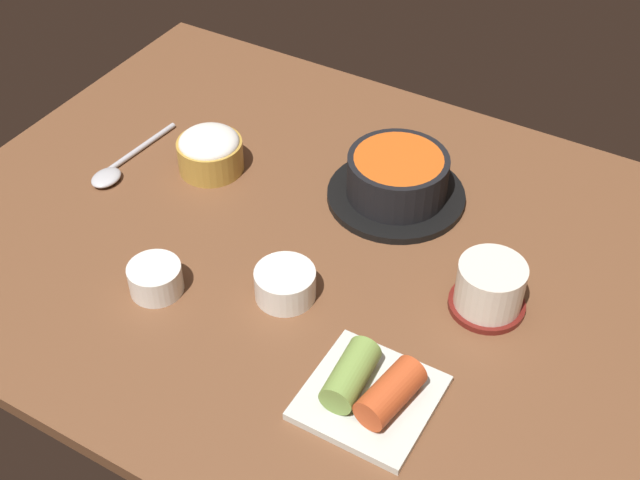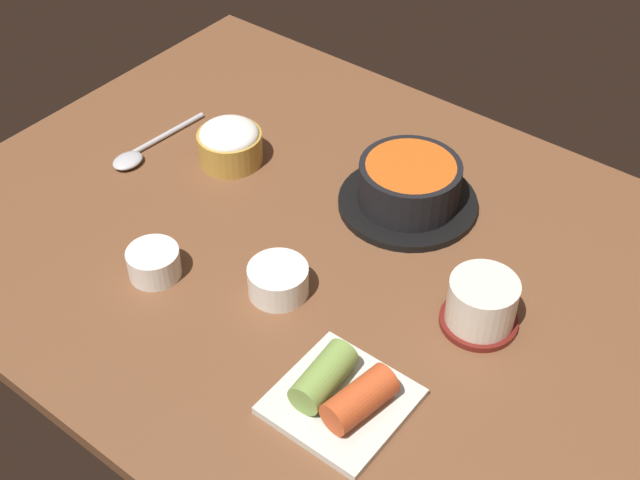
{
  "view_description": "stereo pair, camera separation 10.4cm",
  "coord_description": "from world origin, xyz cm",
  "px_view_note": "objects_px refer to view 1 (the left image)",
  "views": [
    {
      "loc": [
        40.37,
        -68.04,
        75.38
      ],
      "look_at": [
        2.0,
        -2.0,
        5.0
      ],
      "focal_mm": 47.36,
      "sensor_mm": 36.0,
      "label": 1
    },
    {
      "loc": [
        48.97,
        -62.24,
        75.38
      ],
      "look_at": [
        2.0,
        -2.0,
        5.0
      ],
      "focal_mm": 47.36,
      "sensor_mm": 36.0,
      "label": 2
    }
  ],
  "objects_px": {
    "banchan_cup_center": "(285,283)",
    "spoon": "(116,169)",
    "kimchi_plate": "(370,390)",
    "stone_pot": "(397,180)",
    "tea_cup_with_saucer": "(490,287)",
    "side_bowl_near": "(155,278)",
    "rice_bowl": "(210,150)"
  },
  "relations": [
    {
      "from": "kimchi_plate",
      "to": "stone_pot",
      "type": "bearing_deg",
      "value": 111.65
    },
    {
      "from": "kimchi_plate",
      "to": "spoon",
      "type": "height_order",
      "value": "kimchi_plate"
    },
    {
      "from": "spoon",
      "to": "side_bowl_near",
      "type": "bearing_deg",
      "value": -38.54
    },
    {
      "from": "stone_pot",
      "to": "rice_bowl",
      "type": "xyz_separation_m",
      "value": [
        -0.25,
        -0.07,
        -0.0
      ]
    },
    {
      "from": "stone_pot",
      "to": "rice_bowl",
      "type": "height_order",
      "value": "stone_pot"
    },
    {
      "from": "kimchi_plate",
      "to": "spoon",
      "type": "relative_size",
      "value": 0.76
    },
    {
      "from": "tea_cup_with_saucer",
      "to": "banchan_cup_center",
      "type": "height_order",
      "value": "tea_cup_with_saucer"
    },
    {
      "from": "banchan_cup_center",
      "to": "stone_pot",
      "type": "bearing_deg",
      "value": 81.65
    },
    {
      "from": "tea_cup_with_saucer",
      "to": "spoon",
      "type": "relative_size",
      "value": 0.52
    },
    {
      "from": "kimchi_plate",
      "to": "side_bowl_near",
      "type": "xyz_separation_m",
      "value": [
        -0.3,
        0.02,
        0.0
      ]
    },
    {
      "from": "tea_cup_with_saucer",
      "to": "side_bowl_near",
      "type": "relative_size",
      "value": 1.41
    },
    {
      "from": "rice_bowl",
      "to": "banchan_cup_center",
      "type": "bearing_deg",
      "value": -35.54
    },
    {
      "from": "tea_cup_with_saucer",
      "to": "side_bowl_near",
      "type": "xyz_separation_m",
      "value": [
        -0.35,
        -0.17,
        -0.01
      ]
    },
    {
      "from": "stone_pot",
      "to": "tea_cup_with_saucer",
      "type": "height_order",
      "value": "stone_pot"
    },
    {
      "from": "kimchi_plate",
      "to": "side_bowl_near",
      "type": "bearing_deg",
      "value": 176.75
    },
    {
      "from": "kimchi_plate",
      "to": "spoon",
      "type": "distance_m",
      "value": 0.52
    },
    {
      "from": "tea_cup_with_saucer",
      "to": "spoon",
      "type": "xyz_separation_m",
      "value": [
        -0.55,
        -0.02,
        -0.03
      ]
    },
    {
      "from": "rice_bowl",
      "to": "side_bowl_near",
      "type": "distance_m",
      "value": 0.24
    },
    {
      "from": "side_bowl_near",
      "to": "banchan_cup_center",
      "type": "bearing_deg",
      "value": 26.55
    },
    {
      "from": "rice_bowl",
      "to": "banchan_cup_center",
      "type": "relative_size",
      "value": 1.25
    },
    {
      "from": "stone_pot",
      "to": "banchan_cup_center",
      "type": "relative_size",
      "value": 2.55
    },
    {
      "from": "kimchi_plate",
      "to": "side_bowl_near",
      "type": "height_order",
      "value": "kimchi_plate"
    },
    {
      "from": "spoon",
      "to": "rice_bowl",
      "type": "bearing_deg",
      "value": 34.05
    },
    {
      "from": "tea_cup_with_saucer",
      "to": "side_bowl_near",
      "type": "height_order",
      "value": "tea_cup_with_saucer"
    },
    {
      "from": "spoon",
      "to": "kimchi_plate",
      "type": "bearing_deg",
      "value": -19.13
    },
    {
      "from": "banchan_cup_center",
      "to": "spoon",
      "type": "height_order",
      "value": "banchan_cup_center"
    },
    {
      "from": "kimchi_plate",
      "to": "spoon",
      "type": "bearing_deg",
      "value": 160.87
    },
    {
      "from": "banchan_cup_center",
      "to": "side_bowl_near",
      "type": "distance_m",
      "value": 0.16
    },
    {
      "from": "tea_cup_with_saucer",
      "to": "banchan_cup_center",
      "type": "xyz_separation_m",
      "value": [
        -0.22,
        -0.1,
        -0.01
      ]
    },
    {
      "from": "banchan_cup_center",
      "to": "spoon",
      "type": "relative_size",
      "value": 0.42
    },
    {
      "from": "tea_cup_with_saucer",
      "to": "banchan_cup_center",
      "type": "relative_size",
      "value": 1.24
    },
    {
      "from": "stone_pot",
      "to": "spoon",
      "type": "xyz_separation_m",
      "value": [
        -0.37,
        -0.15,
        -0.03
      ]
    }
  ]
}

